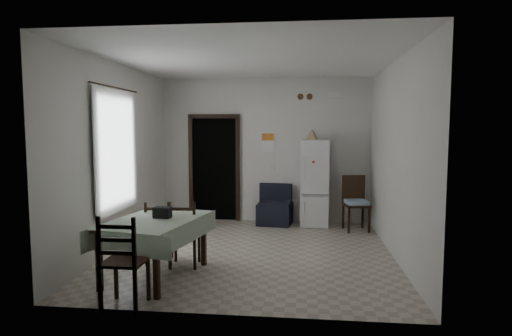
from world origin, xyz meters
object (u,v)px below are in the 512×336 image
object	(u,v)px
dining_table	(156,248)
dining_chair_far_left	(159,231)
navy_seat	(275,205)
corner_chair	(356,204)
dining_chair_far_right	(185,233)
fridge	(315,183)
dining_chair_near_head	(125,260)

from	to	relation	value
dining_table	dining_chair_far_left	bearing A→B (deg)	116.31
navy_seat	corner_chair	bearing A→B (deg)	-6.22
dining_chair_far_right	navy_seat	bearing A→B (deg)	-115.23
dining_chair_far_left	dining_chair_far_right	bearing A→B (deg)	150.36
corner_chair	dining_chair_far_right	distance (m)	3.49
dining_chair_far_left	dining_chair_far_right	xyz separation A→B (m)	(0.40, -0.11, 0.01)
fridge	dining_chair_far_left	xyz separation A→B (m)	(-2.25, -2.58, -0.39)
fridge	dining_chair_far_right	size ratio (longest dim) A/B	1.83
dining_chair_far_right	dining_chair_near_head	size ratio (longest dim) A/B	0.91
dining_chair_near_head	dining_chair_far_left	bearing A→B (deg)	-84.72
fridge	dining_chair_far_right	bearing A→B (deg)	-120.72
navy_seat	dining_chair_near_head	size ratio (longest dim) A/B	0.77
navy_seat	dining_table	bearing A→B (deg)	-105.28
dining_chair_far_right	corner_chair	bearing A→B (deg)	-141.69
corner_chair	dining_chair_far_right	world-z (taller)	corner_chair
navy_seat	dining_chair_near_head	world-z (taller)	dining_chair_near_head
navy_seat	dining_table	world-z (taller)	navy_seat
dining_chair_far_right	dining_chair_near_head	bearing A→B (deg)	76.09
fridge	dining_chair_near_head	bearing A→B (deg)	-113.44
fridge	navy_seat	bearing A→B (deg)	-176.15
dining_table	dining_chair_near_head	world-z (taller)	dining_chair_near_head
navy_seat	dining_chair_far_right	world-z (taller)	dining_chair_far_right
dining_table	dining_chair_near_head	size ratio (longest dim) A/B	1.43
corner_chair	dining_chair_far_left	bearing A→B (deg)	-153.98
dining_table	dining_chair_far_left	world-z (taller)	dining_chair_far_left
fridge	dining_chair_far_left	distance (m)	3.44
dining_table	dining_chair_far_left	size ratio (longest dim) A/B	1.63
corner_chair	dining_chair_far_left	size ratio (longest dim) A/B	1.14
navy_seat	corner_chair	distance (m)	1.58
dining_chair_far_left	fridge	bearing A→B (deg)	-144.86
dining_chair_far_left	dining_chair_near_head	bearing A→B (deg)	81.65
dining_table	dining_chair_far_right	world-z (taller)	dining_chair_far_right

